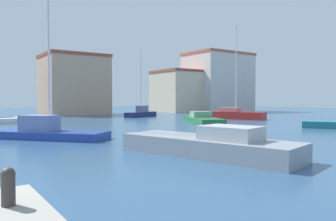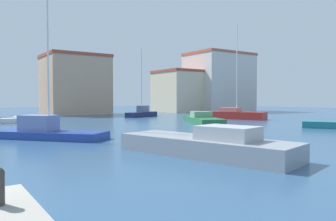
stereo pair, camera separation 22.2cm
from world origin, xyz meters
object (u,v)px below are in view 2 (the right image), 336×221
at_px(sailboat_navy_outer_mooring, 142,113).
at_px(motorboat_green_inner_mooring, 203,119).
at_px(motorboat_grey_far_left, 207,145).
at_px(sailboat_blue_near_pier, 46,130).
at_px(sailboat_red_mid_harbor, 236,114).

bearing_deg(sailboat_navy_outer_mooring, motorboat_green_inner_mooring, -93.33).
relative_size(motorboat_grey_far_left, motorboat_green_inner_mooring, 1.14).
height_order(motorboat_green_inner_mooring, sailboat_blue_near_pier, sailboat_blue_near_pier).
relative_size(motorboat_grey_far_left, sailboat_blue_near_pier, 0.76).
relative_size(sailboat_navy_outer_mooring, motorboat_green_inner_mooring, 1.26).
xyz_separation_m(sailboat_navy_outer_mooring, sailboat_blue_near_pier, (-18.51, -19.59, -0.06)).
bearing_deg(sailboat_red_mid_harbor, sailboat_blue_near_pier, -163.01).
distance_m(motorboat_green_inner_mooring, sailboat_blue_near_pier, 18.31).
xyz_separation_m(sailboat_red_mid_harbor, motorboat_green_inner_mooring, (-8.20, -3.05, -0.21)).
relative_size(sailboat_red_mid_harbor, motorboat_green_inner_mooring, 1.54).
bearing_deg(sailboat_blue_near_pier, sailboat_red_mid_harbor, 16.99).
relative_size(sailboat_navy_outer_mooring, sailboat_red_mid_harbor, 0.82).
bearing_deg(motorboat_grey_far_left, sailboat_navy_outer_mooring, 65.19).
xyz_separation_m(sailboat_navy_outer_mooring, sailboat_red_mid_harbor, (7.34, -11.69, 0.03)).
height_order(sailboat_red_mid_harbor, sailboat_blue_near_pier, sailboat_red_mid_harbor).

